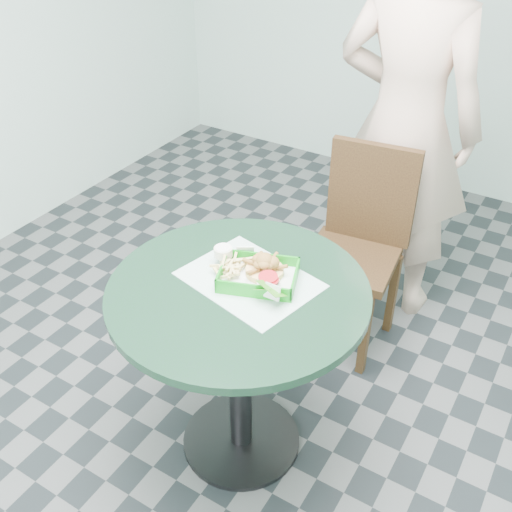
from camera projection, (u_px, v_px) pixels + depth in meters
The scene contains 10 objects.
floor at pixel (241, 440), 2.37m from camera, with size 4.00×5.00×0.02m, color #303335.
cafe_table at pixel (239, 332), 2.04m from camera, with size 0.86×0.86×0.75m.
dining_chair at pixel (360, 236), 2.62m from camera, with size 0.38×0.38×0.93m.
diner_person at pixel (412, 78), 2.50m from camera, with size 0.83×0.54×2.27m, color #D0AB95.
placemat at pixel (250, 284), 1.98m from camera, with size 0.42×0.32×0.00m, color #AFD1C9.
food_basket at pixel (258, 283), 1.96m from camera, with size 0.25×0.18×0.05m.
crab_sandwich at pixel (267, 271), 1.95m from camera, with size 0.13×0.13×0.07m.
fries_pile at pixel (237, 265), 2.01m from camera, with size 0.10×0.11×0.04m, color #E0C777, non-canonical shape.
sauce_ramekin at pixel (236, 251), 2.05m from camera, with size 0.06×0.06×0.04m.
garnish_cup at pixel (263, 291), 1.89m from camera, with size 0.11×0.11×0.04m.
Camera 1 is at (0.84, -1.27, 1.97)m, focal length 42.00 mm.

